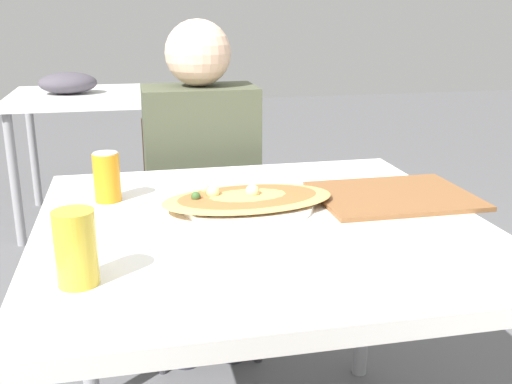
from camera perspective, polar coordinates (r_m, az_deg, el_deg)
dining_table at (r=1.40m, az=0.47°, el=-5.69°), size 1.01×0.99×0.76m
chair_far_seated at (r=2.22m, az=-5.39°, el=-2.43°), size 0.40×0.40×0.84m
person_seated at (r=2.05m, az=-5.20°, el=2.40°), size 0.38×0.26×1.19m
pizza_main at (r=1.45m, az=-0.81°, el=-0.82°), size 0.43×0.32×0.06m
soda_can at (r=1.54m, az=-14.02°, el=1.40°), size 0.07×0.07×0.12m
drink_glass at (r=1.09m, az=-16.78°, el=-5.13°), size 0.07×0.07×0.14m
serving_tray at (r=1.57m, az=12.95°, el=-0.35°), size 0.39×0.31×0.01m
background_table at (r=3.58m, az=-14.41°, el=8.22°), size 1.10×0.80×0.88m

